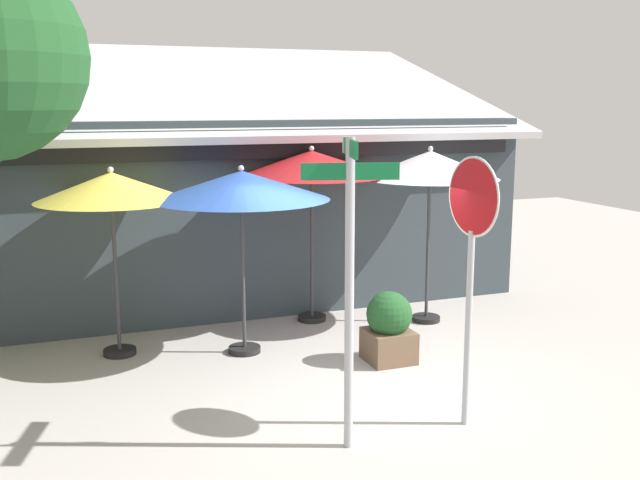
# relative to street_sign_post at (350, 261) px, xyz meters

# --- Properties ---
(ground_plane) EXTENTS (28.00, 28.00, 0.10)m
(ground_plane) POSITION_rel_street_sign_post_xyz_m (0.81, 1.38, -1.94)
(ground_plane) COLOR #ADA8A0
(cafe_building) EXTENTS (9.89, 5.95, 4.57)m
(cafe_building) POSITION_rel_street_sign_post_xyz_m (0.40, 7.25, -0.24)
(cafe_building) COLOR #333D42
(cafe_building) RESTS_ON ground
(street_sign_post) EXTENTS (0.90, 0.95, 3.07)m
(street_sign_post) POSITION_rel_street_sign_post_xyz_m (0.00, 0.00, 0.00)
(street_sign_post) COLOR #A8AAB2
(street_sign_post) RESTS_ON ground
(stop_sign) EXTENTS (0.08, 0.82, 2.85)m
(stop_sign) POSITION_rel_street_sign_post_xyz_m (1.37, 0.03, 0.12)
(stop_sign) COLOR #A8AAB2
(stop_sign) RESTS_ON ground
(patio_umbrella_mustard_left) EXTENTS (1.97, 1.97, 2.56)m
(patio_umbrella_mustard_left) POSITION_rel_street_sign_post_xyz_m (-1.84, 3.62, 0.38)
(patio_umbrella_mustard_left) COLOR black
(patio_umbrella_mustard_left) RESTS_ON ground
(patio_umbrella_royal_blue_center) EXTENTS (2.35, 2.35, 2.57)m
(patio_umbrella_royal_blue_center) POSITION_rel_street_sign_post_xyz_m (-0.23, 3.10, 0.40)
(patio_umbrella_royal_blue_center) COLOR black
(patio_umbrella_royal_blue_center) RESTS_ON ground
(patio_umbrella_crimson_right) EXTENTS (2.34, 2.34, 2.73)m
(patio_umbrella_crimson_right) POSITION_rel_street_sign_post_xyz_m (1.16, 4.19, 0.56)
(patio_umbrella_crimson_right) COLOR black
(patio_umbrella_crimson_right) RESTS_ON ground
(patio_umbrella_ivory_far_right) EXTENTS (2.09, 2.09, 2.73)m
(patio_umbrella_ivory_far_right) POSITION_rel_street_sign_post_xyz_m (2.83, 3.51, 0.54)
(patio_umbrella_ivory_far_right) COLOR black
(patio_umbrella_ivory_far_right) RESTS_ON ground
(sidewalk_planter) EXTENTS (0.61, 0.61, 0.95)m
(sidewalk_planter) POSITION_rel_street_sign_post_xyz_m (1.47, 2.07, -1.42)
(sidewalk_planter) COLOR brown
(sidewalk_planter) RESTS_ON ground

